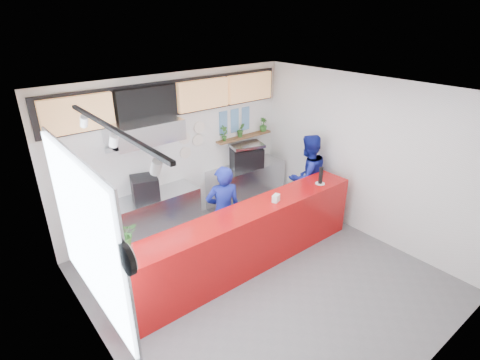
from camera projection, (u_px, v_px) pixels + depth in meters
floor at (262, 278)px, 6.13m from camera, size 5.00×5.00×0.00m
ceiling at (268, 95)px, 4.88m from camera, size 5.00×5.00×0.00m
wall_back at (178, 152)px, 7.27m from camera, size 5.00×0.00×5.00m
wall_left at (95, 263)px, 4.07m from camera, size 0.00×5.00×5.00m
wall_right at (364, 158)px, 6.94m from camera, size 0.00×5.00×5.00m
service_counter at (247, 240)px, 6.18m from camera, size 4.50×0.60×1.10m
cream_band at (174, 95)px, 6.81m from camera, size 5.00×0.02×0.80m
prep_bench at (153, 218)px, 7.04m from camera, size 1.80×0.60×0.90m
panini_oven at (145, 188)px, 6.72m from camera, size 0.56×0.56×0.41m
extraction_hood at (144, 131)px, 6.30m from camera, size 1.20×0.70×0.35m
hood_lip at (146, 142)px, 6.38m from camera, size 1.20×0.69×0.31m
right_bench at (246, 185)px, 8.36m from camera, size 1.80×0.60×0.90m
espresso_machine at (246, 157)px, 8.08m from camera, size 0.79×0.69×0.42m
espresso_tray at (246, 145)px, 7.97m from camera, size 0.80×0.65×0.06m
herb_shelf at (244, 137)px, 8.12m from camera, size 1.40×0.18×0.04m
menu_board_far_left at (78, 114)px, 5.75m from camera, size 1.10×0.10×0.55m
menu_board_mid_left at (147, 103)px, 6.41m from camera, size 1.10×0.10×0.55m
menu_board_mid_right at (203, 95)px, 7.08m from camera, size 1.10×0.10×0.55m
menu_board_far_right at (250, 87)px, 7.74m from camera, size 1.10×0.10×0.55m
soffit at (175, 98)px, 6.81m from camera, size 4.80×0.04×0.65m
window_pane at (86, 235)px, 4.22m from camera, size 0.04×2.20×1.90m
window_frame at (88, 234)px, 4.23m from camera, size 0.03×2.30×2.00m
wall_clock_rim at (127, 259)px, 3.23m from camera, size 0.05×0.30×0.30m
wall_clock_face at (130, 258)px, 3.25m from camera, size 0.02×0.26×0.26m
track_rail at (112, 129)px, 3.70m from camera, size 0.05×2.40×0.04m
dec_plate_a at (184, 138)px, 7.23m from camera, size 0.24×0.03×0.24m
dec_plate_b at (198, 140)px, 7.45m from camera, size 0.24×0.03×0.24m
dec_plate_c at (185, 153)px, 7.36m from camera, size 0.24×0.03×0.24m
dec_plate_d at (199, 127)px, 7.37m from camera, size 0.24×0.03×0.24m
photo_frame_a at (223, 117)px, 7.68m from camera, size 0.20×0.02×0.25m
photo_frame_b at (235, 115)px, 7.85m from camera, size 0.20×0.02×0.25m
photo_frame_c at (246, 113)px, 8.03m from camera, size 0.20×0.02×0.25m
photo_frame_d at (223, 129)px, 7.79m from camera, size 0.20×0.02×0.25m
photo_frame_e at (235, 126)px, 7.96m from camera, size 0.20×0.02×0.25m
photo_frame_f at (246, 124)px, 8.13m from camera, size 0.20×0.02×0.25m
staff_center at (223, 211)px, 6.48m from camera, size 0.72×0.61×1.67m
staff_right at (307, 177)px, 7.64m from camera, size 0.97×0.81×1.80m
herb_a at (224, 133)px, 7.73m from camera, size 0.19×0.14×0.33m
herb_b at (241, 130)px, 7.99m from camera, size 0.20×0.18×0.31m
herb_d at (263, 125)px, 8.36m from camera, size 0.18×0.16×0.30m
glass_vase at (127, 254)px, 4.74m from camera, size 0.21×0.21×0.20m
basil_vase at (125, 234)px, 4.62m from camera, size 0.32×0.29×0.33m
napkin_holder at (276, 198)px, 6.21m from camera, size 0.17×0.14×0.12m
white_plate at (320, 183)px, 6.87m from camera, size 0.19×0.19×0.01m
pepper_mill at (321, 175)px, 6.80m from camera, size 0.08×0.08×0.31m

